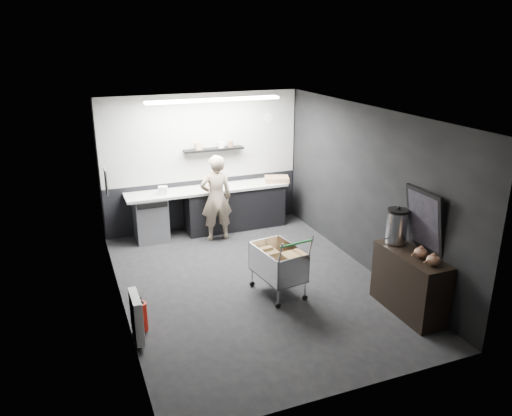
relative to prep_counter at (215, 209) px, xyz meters
name	(u,v)px	position (x,y,z in m)	size (l,w,h in m)	color
floor	(253,284)	(-0.14, -2.42, -0.46)	(5.50, 5.50, 0.00)	black
ceiling	(252,113)	(-0.14, -2.42, 2.24)	(5.50, 5.50, 0.00)	white
wall_back	(203,162)	(-0.14, 0.33, 0.89)	(5.50, 5.50, 0.00)	black
wall_front	(350,284)	(-0.14, -5.17, 0.89)	(5.50, 5.50, 0.00)	black
wall_left	(116,221)	(-2.14, -2.42, 0.89)	(5.50, 5.50, 0.00)	black
wall_right	(366,189)	(1.86, -2.42, 0.89)	(5.50, 5.50, 0.00)	black
kitchen_wall_panel	(202,137)	(-0.14, 0.31, 1.39)	(3.95, 0.02, 1.70)	#B2B2AE
dado_panel	(204,203)	(-0.14, 0.31, 0.04)	(3.95, 0.02, 1.00)	black
floating_shelf	(214,149)	(0.06, 0.20, 1.16)	(1.20, 0.22, 0.04)	black
wall_clock	(268,118)	(1.26, 0.30, 1.69)	(0.20, 0.20, 0.03)	silver
poster	(106,182)	(-2.12, -1.12, 1.09)	(0.02, 0.30, 0.40)	silver
poster_red_band	(106,177)	(-2.11, -1.12, 1.16)	(0.01, 0.22, 0.10)	red
radiator	(136,317)	(-2.08, -3.32, -0.11)	(0.10, 0.50, 0.60)	silver
ceiling_strip	(214,100)	(-0.14, -0.57, 2.21)	(2.40, 0.20, 0.04)	white
prep_counter	(215,209)	(0.00, 0.00, 0.00)	(3.20, 0.61, 0.90)	black
person	(216,198)	(-0.11, -0.45, 0.37)	(0.61, 0.40, 1.66)	beige
shopping_cart	(278,264)	(0.11, -2.84, 0.03)	(0.67, 0.99, 1.02)	silver
sideboard	(410,274)	(1.63, -3.97, 0.11)	(0.51, 1.20, 1.79)	black
fire_extinguisher	(142,316)	(-1.99, -3.14, -0.22)	(0.15, 0.15, 0.50)	red
cardboard_box	(277,179)	(1.31, -0.05, 0.49)	(0.48, 0.36, 0.10)	#A38057
pink_tub	(211,182)	(-0.07, 0.00, 0.56)	(0.23, 0.23, 0.23)	silver
white_container	(163,190)	(-1.03, -0.05, 0.52)	(0.17, 0.13, 0.15)	silver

